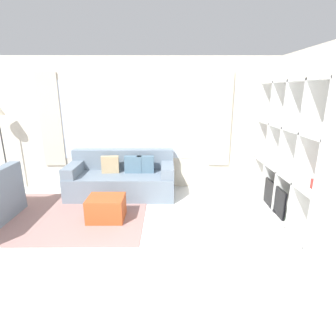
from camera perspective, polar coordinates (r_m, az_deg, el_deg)
ground_plane at (r=3.11m, az=-13.18°, el=-25.00°), size 16.00×16.00×0.00m
wall_back at (r=5.59m, az=-6.90°, el=9.30°), size 6.97×0.11×2.70m
wall_right at (r=4.55m, az=30.04°, el=5.52°), size 0.07×4.41×2.70m
area_rug at (r=4.87m, az=-21.73°, el=-9.50°), size 2.76×1.93×0.01m
shelving_unit at (r=4.74m, az=25.68°, el=2.99°), size 0.43×2.26×2.21m
couch_main at (r=5.38m, az=-9.96°, el=-2.41°), size 2.09×0.91×0.87m
ottoman at (r=4.44m, az=-13.28°, el=-8.56°), size 0.58×0.48×0.39m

